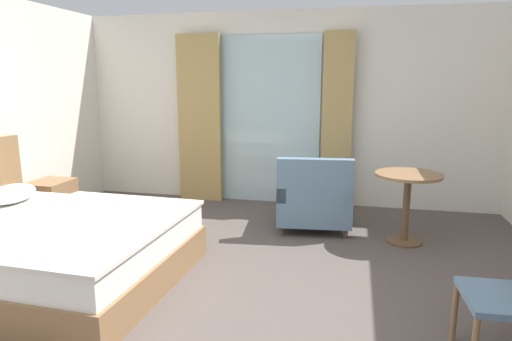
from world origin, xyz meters
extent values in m
cube|color=#564C47|center=(0.00, 0.00, -0.05)|extent=(6.09, 6.54, 0.10)
cube|color=white|center=(0.00, 3.01, 1.25)|extent=(5.69, 0.12, 2.51)
cube|color=silver|center=(-0.22, 2.93, 1.10)|extent=(1.38, 0.02, 2.20)
cube|color=tan|center=(-1.14, 2.83, 1.11)|extent=(0.59, 0.10, 2.22)
cube|color=tan|center=(0.69, 2.83, 1.11)|extent=(0.38, 0.10, 2.22)
cube|color=olive|center=(-1.49, 0.15, 0.14)|extent=(2.13, 1.79, 0.28)
cube|color=white|center=(-1.49, 0.15, 0.39)|extent=(2.06, 1.74, 0.22)
cube|color=silver|center=(-1.15, 0.14, 0.51)|extent=(1.43, 1.75, 0.03)
ellipsoid|color=white|center=(-2.22, 0.59, 0.58)|extent=(0.34, 0.54, 0.17)
cube|color=olive|center=(-2.47, 1.45, 0.25)|extent=(0.40, 0.48, 0.50)
cube|color=brown|center=(-2.47, 1.21, 0.35)|extent=(0.34, 0.01, 0.12)
cube|color=slate|center=(1.80, -0.27, 0.41)|extent=(0.49, 0.47, 0.04)
cylinder|color=olive|center=(1.58, -0.07, 0.20)|extent=(0.04, 0.04, 0.39)
cube|color=slate|center=(0.50, 1.93, 0.24)|extent=(0.86, 0.78, 0.27)
cube|color=slate|center=(0.53, 1.64, 0.61)|extent=(0.80, 0.20, 0.47)
cube|color=slate|center=(0.85, 1.97, 0.45)|extent=(0.17, 0.71, 0.16)
cube|color=slate|center=(0.16, 1.90, 0.45)|extent=(0.17, 0.71, 0.16)
cylinder|color=#4C3D2D|center=(0.81, 2.26, 0.05)|extent=(0.04, 0.04, 0.10)
cylinder|color=#4C3D2D|center=(0.14, 2.19, 0.05)|extent=(0.04, 0.04, 0.10)
cylinder|color=#4C3D2D|center=(0.87, 1.68, 0.05)|extent=(0.04, 0.04, 0.10)
cylinder|color=#4C3D2D|center=(0.20, 1.61, 0.05)|extent=(0.04, 0.04, 0.10)
cylinder|color=olive|center=(1.46, 1.69, 0.71)|extent=(0.65, 0.65, 0.03)
cylinder|color=brown|center=(1.46, 1.69, 0.35)|extent=(0.07, 0.07, 0.69)
cylinder|color=brown|center=(1.46, 1.69, 0.01)|extent=(0.36, 0.36, 0.02)
camera|label=1|loc=(0.91, -2.82, 1.63)|focal=30.93mm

